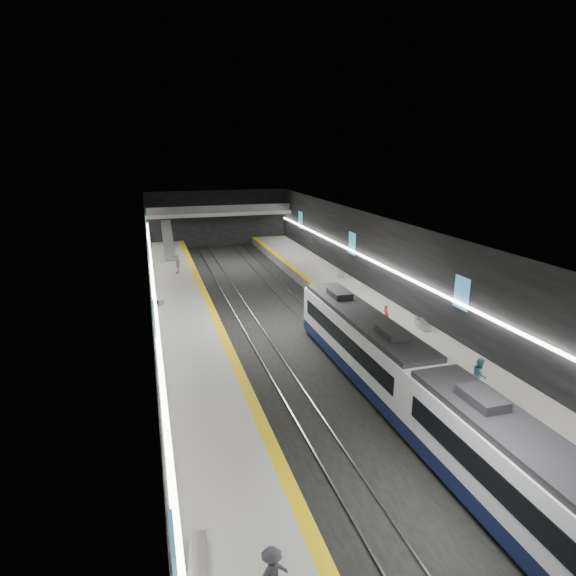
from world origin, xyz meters
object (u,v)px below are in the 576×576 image
object	(u,v)px
escalator	(168,240)
passenger_right_b	(479,375)
bench_left_far	(158,300)
train	(427,397)
bench_left_near	(198,559)
bench_right_far	(341,275)
passenger_left_a	(178,264)
passenger_left_b	(272,573)
bench_right_near	(423,325)
passenger_right_a	(386,315)

from	to	relation	value
escalator	passenger_right_b	xyz separation A→B (m)	(14.31, -40.32, -0.95)
bench_left_far	train	bearing A→B (deg)	-83.19
bench_left_near	bench_right_far	bearing A→B (deg)	67.95
passenger_left_a	passenger_left_b	distance (m)	39.83
bench_left_near	passenger_right_b	distance (m)	17.58
bench_right_far	passenger_left_b	xyz separation A→B (m)	(-16.22, -33.66, 0.64)
bench_right_near	bench_right_far	xyz separation A→B (m)	(-0.11, 15.38, -0.04)
bench_left_near	passenger_left_b	size ratio (longest dim) A/B	1.15
passenger_right_b	passenger_left_b	bearing A→B (deg)	160.31
escalator	passenger_left_a	world-z (taller)	escalator
bench_left_near	bench_right_far	world-z (taller)	bench_left_near
bench_left_far	bench_right_near	bearing A→B (deg)	-53.24
passenger_right_b	passenger_left_b	xyz separation A→B (m)	(-14.02, -8.95, -0.10)
bench_right_far	passenger_right_b	world-z (taller)	passenger_right_b
train	passenger_left_b	world-z (taller)	train
bench_right_near	passenger_right_a	world-z (taller)	passenger_right_a
train	bench_left_near	xyz separation A→B (m)	(-11.69, -5.56, -0.96)
passenger_left_b	passenger_left_a	bearing A→B (deg)	-102.50
passenger_left_b	bench_right_near	bearing A→B (deg)	-144.08
bench_left_near	passenger_left_b	distance (m)	2.69
bench_left_far	passenger_right_a	size ratio (longest dim) A/B	1.05
bench_left_near	train	bearing A→B (deg)	33.06
bench_left_far	bench_right_near	size ratio (longest dim) A/B	0.85
bench_left_far	passenger_left_a	size ratio (longest dim) A/B	0.83
escalator	bench_right_near	bearing A→B (deg)	-61.79
bench_right_near	passenger_left_a	size ratio (longest dim) A/B	0.98
bench_left_far	passenger_left_b	distance (m)	30.13
train	bench_right_far	size ratio (longest dim) A/B	18.27
bench_right_near	passenger_left_b	size ratio (longest dim) A/B	1.15
bench_left_near	passenger_right_a	distance (m)	23.93
passenger_right_a	bench_right_near	bearing A→B (deg)	-127.04
bench_right_near	passenger_right_a	bearing A→B (deg)	161.27
bench_left_near	passenger_right_a	world-z (taller)	passenger_right_a
escalator	bench_right_near	world-z (taller)	escalator
passenger_left_b	escalator	bearing A→B (deg)	-101.96
bench_right_near	passenger_right_a	distance (m)	2.77
train	bench_left_far	xyz separation A→B (m)	(-12.00, 22.77, -0.99)
bench_right_far	passenger_left_a	bearing A→B (deg)	-178.27
escalator	bench_left_near	xyz separation A→B (m)	(-1.69, -47.57, -1.66)
bench_left_far	passenger_left_a	xyz separation A→B (m)	(2.43, 9.80, 0.79)
passenger_right_b	bench_right_far	bearing A→B (deg)	32.65
escalator	passenger_right_a	distance (m)	32.97
passenger_left_b	bench_left_far	bearing A→B (deg)	-97.94
passenger_right_a	passenger_left_a	distance (m)	24.53
bench_left_near	passenger_left_a	distance (m)	38.19
bench_right_far	escalator	bearing A→B (deg)	159.33
bench_left_far	passenger_right_a	distance (m)	19.33
escalator	passenger_left_b	size ratio (longest dim) A/B	4.75
train	bench_left_far	distance (m)	25.75
escalator	passenger_right_a	size ratio (longest dim) A/B	5.11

